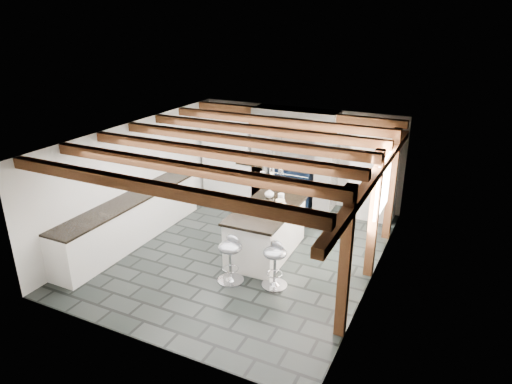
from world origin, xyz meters
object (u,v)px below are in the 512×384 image
at_px(bar_stool_near, 275,260).
at_px(bar_stool_far, 231,254).
at_px(kitchen_island, 266,230).
at_px(range_cooker, 293,185).

height_order(bar_stool_near, bar_stool_far, bar_stool_far).
xyz_separation_m(kitchen_island, bar_stool_near, (0.61, -0.98, 0.02)).
bearing_deg(bar_stool_far, kitchen_island, 98.59).
bearing_deg(bar_stool_far, range_cooker, 110.15).
xyz_separation_m(range_cooker, bar_stool_near, (1.08, -3.56, 0.04)).
bearing_deg(bar_stool_near, bar_stool_far, -143.70).
xyz_separation_m(bar_stool_near, bar_stool_far, (-0.74, -0.19, 0.02)).
bearing_deg(range_cooker, bar_stool_near, -73.15).
bearing_deg(range_cooker, kitchen_island, -79.77).
bearing_deg(kitchen_island, range_cooker, 98.64).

